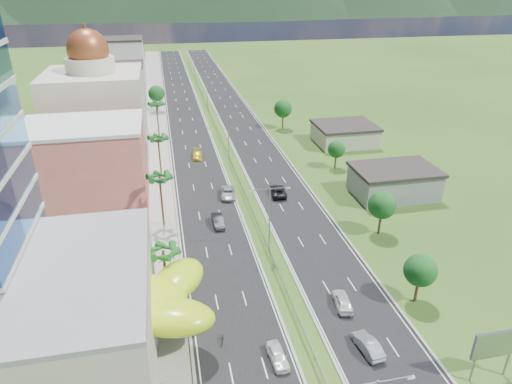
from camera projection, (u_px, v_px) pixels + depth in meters
ground at (286, 293)px, 60.90m from camera, size 500.00×500.00×0.00m
road_left at (185, 114)px, 139.01m from camera, size 11.00×260.00×0.04m
road_right at (233, 111)px, 141.78m from camera, size 11.00×260.00×0.04m
sidewalk_left at (153, 116)px, 137.24m from camera, size 7.00×260.00×0.12m
median_guardrail at (217, 128)px, 124.22m from camera, size 0.10×216.06×0.76m
streetlight_median_b at (270, 214)px, 66.83m from camera, size 6.04×0.25×11.00m
streetlight_median_c at (228, 131)px, 102.16m from camera, size 6.04×0.25×11.00m
streetlight_median_d at (207, 87)px, 141.91m from camera, size 6.04×0.25×11.00m
streetlight_median_e at (194, 63)px, 181.66m from camera, size 6.04×0.25×11.00m
mall_podium at (5, 326)px, 47.33m from camera, size 30.00×24.00×11.00m
lime_canopy at (126, 302)px, 51.52m from camera, size 18.00×15.00×7.40m
pink_shophouse at (87, 168)px, 80.77m from camera, size 20.00×15.00×15.00m
domed_building at (98, 112)px, 99.42m from camera, size 20.00×20.00×28.70m
midrise_grey at (113, 99)px, 123.14m from camera, size 16.00×15.00×16.00m
midrise_beige at (119, 87)px, 143.22m from camera, size 16.00×15.00×13.00m
midrise_white at (122, 66)px, 162.46m from camera, size 16.00×15.00×18.00m
billboard at (496, 346)px, 46.23m from camera, size 5.20×0.35×6.20m
shed_near at (394, 183)px, 87.07m from camera, size 15.00×10.00×5.00m
shed_far at (344, 135)px, 114.07m from camera, size 14.00×12.00×4.40m
palm_tree_b at (163, 253)px, 56.76m from camera, size 3.60×3.60×8.10m
palm_tree_c at (160, 179)px, 73.81m from camera, size 3.60×3.60×9.60m
palm_tree_d at (158, 139)px, 94.54m from camera, size 3.60×3.60×8.60m
palm_tree_e at (156, 105)px, 116.29m from camera, size 3.60×3.60×9.40m
leafy_tree_lfar at (156, 93)px, 139.55m from camera, size 4.90×4.90×8.05m
leafy_tree_ra at (420, 271)px, 57.38m from camera, size 4.20×4.20×6.90m
leafy_tree_rb at (382, 205)px, 72.78m from camera, size 4.55×4.55×7.47m
leafy_tree_rc at (336, 149)px, 98.41m from camera, size 3.85×3.85×6.33m
leafy_tree_rd at (283, 109)px, 123.65m from camera, size 4.90×4.90×8.05m
mountain_ridge at (228, 16)px, 469.48m from camera, size 860.00×140.00×90.00m
car_white_near_left at (278, 356)px, 49.82m from camera, size 2.02×4.46×1.48m
car_dark_left at (218, 221)px, 76.94m from camera, size 1.83×5.04×1.65m
car_silver_mid_left at (228, 193)px, 86.87m from camera, size 3.34×6.17×1.64m
car_yellow_far_left at (197, 155)px, 105.54m from camera, size 2.59×5.40×1.52m
car_white_near_right at (342, 301)px, 58.12m from camera, size 2.54×5.04×1.65m
car_silver_right at (368, 345)px, 51.22m from camera, size 2.35×5.08×1.61m
car_dark_far_right at (278, 191)px, 87.65m from camera, size 3.26×6.16×1.65m
motorcycle at (222, 338)px, 52.52m from camera, size 0.88×1.97×1.22m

